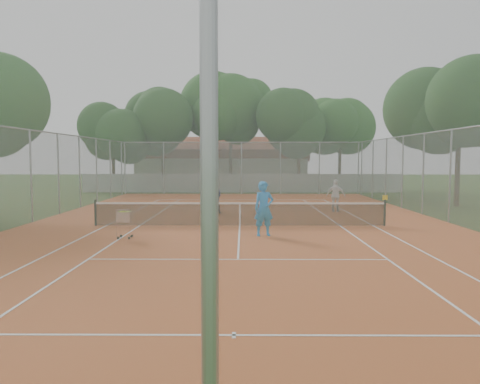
{
  "coord_description": "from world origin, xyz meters",
  "views": [
    {
      "loc": [
        0.15,
        -19.03,
        2.8
      ],
      "look_at": [
        0.0,
        1.5,
        1.3
      ],
      "focal_mm": 35.0,
      "sensor_mm": 36.0,
      "label": 1
    }
  ],
  "objects_px": {
    "player_near": "(264,209)",
    "player_far_left": "(214,197)",
    "ball_hopper": "(125,224)",
    "clubhouse": "(222,164)",
    "player_far_right": "(336,196)",
    "tennis_net": "(240,214)"
  },
  "relations": [
    {
      "from": "player_near",
      "to": "clubhouse",
      "type": "bearing_deg",
      "value": 81.8
    },
    {
      "from": "player_far_right",
      "to": "clubhouse",
      "type": "bearing_deg",
      "value": -48.84
    },
    {
      "from": "ball_hopper",
      "to": "clubhouse",
      "type": "bearing_deg",
      "value": 84.78
    },
    {
      "from": "player_near",
      "to": "player_far_left",
      "type": "distance_m",
      "value": 7.13
    },
    {
      "from": "tennis_net",
      "to": "player_far_left",
      "type": "distance_m",
      "value": 4.53
    },
    {
      "from": "tennis_net",
      "to": "player_far_left",
      "type": "relative_size",
      "value": 7.36
    },
    {
      "from": "player_far_left",
      "to": "ball_hopper",
      "type": "xyz_separation_m",
      "value": [
        -2.64,
        -7.4,
        -0.29
      ]
    },
    {
      "from": "player_near",
      "to": "player_far_left",
      "type": "bearing_deg",
      "value": 94.44
    },
    {
      "from": "tennis_net",
      "to": "player_near",
      "type": "relative_size",
      "value": 6.08
    },
    {
      "from": "player_far_right",
      "to": "tennis_net",
      "type": "bearing_deg",
      "value": 70.8
    },
    {
      "from": "player_far_left",
      "to": "clubhouse",
      "type": "bearing_deg",
      "value": -88.92
    },
    {
      "from": "player_far_left",
      "to": "player_far_right",
      "type": "bearing_deg",
      "value": -173.71
    },
    {
      "from": "tennis_net",
      "to": "player_near",
      "type": "xyz_separation_m",
      "value": [
        0.88,
        -2.46,
        0.49
      ]
    },
    {
      "from": "player_far_left",
      "to": "player_far_right",
      "type": "relative_size",
      "value": 0.96
    },
    {
      "from": "player_far_right",
      "to": "ball_hopper",
      "type": "bearing_deg",
      "value": 67.54
    },
    {
      "from": "player_near",
      "to": "tennis_net",
      "type": "bearing_deg",
      "value": 96.33
    },
    {
      "from": "player_near",
      "to": "ball_hopper",
      "type": "relative_size",
      "value": 1.9
    },
    {
      "from": "player_far_left",
      "to": "ball_hopper",
      "type": "relative_size",
      "value": 1.57
    },
    {
      "from": "clubhouse",
      "to": "player_far_left",
      "type": "xyz_separation_m",
      "value": [
        0.69,
        -24.67,
        -1.37
      ]
    },
    {
      "from": "tennis_net",
      "to": "player_near",
      "type": "distance_m",
      "value": 2.65
    },
    {
      "from": "player_near",
      "to": "player_far_left",
      "type": "relative_size",
      "value": 1.21
    },
    {
      "from": "ball_hopper",
      "to": "player_near",
      "type": "bearing_deg",
      "value": 5.55
    }
  ]
}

